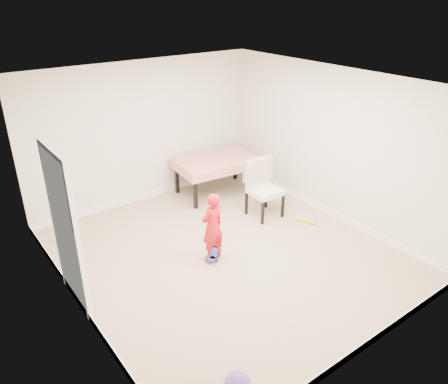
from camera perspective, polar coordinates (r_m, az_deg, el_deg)
ground at (r=6.79m, az=0.33°, el=-8.07°), size 5.00×5.00×0.00m
ceiling at (r=5.78m, az=0.40°, el=13.79°), size 4.50×5.00×0.04m
wall_back at (r=8.16m, az=-10.27°, el=7.58°), size 4.50×0.04×2.60m
wall_front at (r=4.66m, az=19.20°, el=-7.81°), size 4.50×0.04×2.60m
wall_left at (r=5.27m, az=-19.44°, el=-3.82°), size 0.04×5.00×2.60m
wall_right at (r=7.63m, az=13.95°, el=5.97°), size 0.04×5.00×2.60m
door at (r=5.66m, az=-19.95°, el=-5.01°), size 0.11×0.94×2.11m
baseboard_back at (r=8.62m, az=-9.67°, el=-0.26°), size 4.50×0.02×0.12m
baseboard_front at (r=5.41m, az=17.33°, el=-18.93°), size 4.50×0.02×0.12m
baseboard_left at (r=5.95m, az=-17.77°, el=-14.34°), size 0.02×5.00×0.12m
baseboard_right at (r=8.12m, az=13.08°, el=-2.28°), size 0.02×5.00×0.12m
dining_table at (r=8.56m, az=-0.97°, el=2.15°), size 1.63×1.12×0.72m
dining_chair at (r=7.65m, az=5.40°, el=0.33°), size 0.58×0.66×1.03m
skateboard at (r=6.72m, az=-1.39°, el=-8.07°), size 0.50×0.49×0.08m
child at (r=6.38m, az=-1.52°, el=-4.84°), size 0.41×0.29×1.06m
foam_toy at (r=7.74m, az=10.50°, el=-3.71°), size 0.22×0.39×0.06m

